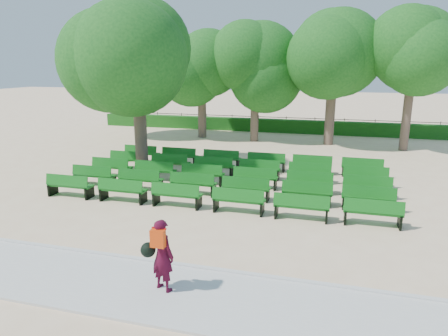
# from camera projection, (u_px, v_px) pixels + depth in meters

# --- Properties ---
(ground) EXTENTS (120.00, 120.00, 0.00)m
(ground) POSITION_uv_depth(u_px,v_px,m) (216.00, 188.00, 15.55)
(ground) COLOR beige
(paving) EXTENTS (30.00, 2.20, 0.06)m
(paving) POSITION_uv_depth(u_px,v_px,m) (118.00, 285.00, 8.64)
(paving) COLOR silver
(paving) RESTS_ON ground
(curb) EXTENTS (30.00, 0.12, 0.10)m
(curb) POSITION_uv_depth(u_px,v_px,m) (142.00, 260.00, 9.71)
(curb) COLOR silver
(curb) RESTS_ON ground
(hedge) EXTENTS (26.00, 0.70, 0.90)m
(hedge) POSITION_uv_depth(u_px,v_px,m) (271.00, 125.00, 28.50)
(hedge) COLOR #1A5917
(hedge) RESTS_ON ground
(fence) EXTENTS (26.00, 0.10, 1.02)m
(fence) POSITION_uv_depth(u_px,v_px,m) (272.00, 131.00, 28.99)
(fence) COLOR black
(fence) RESTS_ON ground
(tree_line) EXTENTS (21.80, 6.80, 7.04)m
(tree_line) POSITION_uv_depth(u_px,v_px,m) (261.00, 142.00, 24.88)
(tree_line) COLOR #1D601B
(tree_line) RESTS_ON ground
(bench_array) EXTENTS (1.72, 0.63, 1.07)m
(bench_array) POSITION_uv_depth(u_px,v_px,m) (229.00, 184.00, 15.83)
(bench_array) COLOR #126C19
(bench_array) RESTS_ON ground
(tree_among) EXTENTS (4.62, 4.62, 6.62)m
(tree_among) POSITION_uv_depth(u_px,v_px,m) (137.00, 68.00, 17.08)
(tree_among) COLOR brown
(tree_among) RESTS_ON ground
(person) EXTENTS (0.78, 0.56, 1.57)m
(person) POSITION_uv_depth(u_px,v_px,m) (161.00, 254.00, 8.24)
(person) COLOR #41091E
(person) RESTS_ON ground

